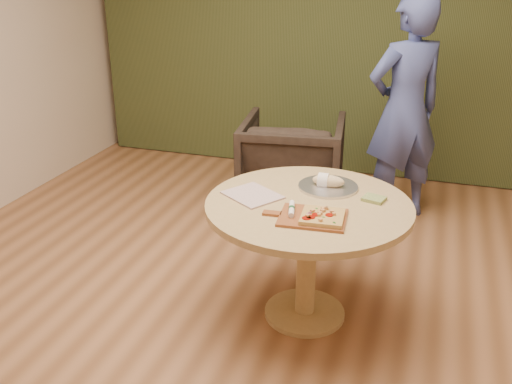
{
  "coord_description": "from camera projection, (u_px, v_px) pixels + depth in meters",
  "views": [
    {
      "loc": [
        0.99,
        -2.55,
        2.06
      ],
      "look_at": [
        0.08,
        0.25,
        0.81
      ],
      "focal_mm": 40.0,
      "sensor_mm": 36.0,
      "label": 1
    }
  ],
  "objects": [
    {
      "name": "room_shell",
      "position": [
        225.0,
        97.0,
        2.77
      ],
      "size": [
        5.04,
        6.04,
        2.84
      ],
      "color": "#9C653E",
      "rests_on": "ground"
    },
    {
      "name": "curtain",
      "position": [
        336.0,
        27.0,
        5.31
      ],
      "size": [
        4.8,
        0.14,
        2.78
      ],
      "primitive_type": "cube",
      "color": "#2D3518",
      "rests_on": "ground"
    },
    {
      "name": "serving_tray",
      "position": [
        328.0,
        187.0,
        3.4
      ],
      "size": [
        0.36,
        0.36,
        0.02
      ],
      "color": "silver",
      "rests_on": "pedestal_table"
    },
    {
      "name": "pedestal_table",
      "position": [
        308.0,
        225.0,
        3.25
      ],
      "size": [
        1.17,
        1.17,
        0.75
      ],
      "rotation": [
        0.0,
        0.0,
        -0.21
      ],
      "color": "tan",
      "rests_on": "ground"
    },
    {
      "name": "newspaper",
      "position": [
        252.0,
        195.0,
        3.29
      ],
      "size": [
        0.39,
        0.37,
        0.01
      ],
      "primitive_type": "cube",
      "rotation": [
        0.0,
        0.0,
        -0.59
      ],
      "color": "silver",
      "rests_on": "pedestal_table"
    },
    {
      "name": "pizza_paddle",
      "position": [
        311.0,
        217.0,
        3.01
      ],
      "size": [
        0.46,
        0.31,
        0.01
      ],
      "rotation": [
        0.0,
        0.0,
        0.08
      ],
      "color": "brown",
      "rests_on": "pedestal_table"
    },
    {
      "name": "green_packet",
      "position": [
        374.0,
        199.0,
        3.22
      ],
      "size": [
        0.14,
        0.13,
        0.02
      ],
      "primitive_type": "cube",
      "rotation": [
        0.0,
        0.0,
        -0.26
      ],
      "color": "olive",
      "rests_on": "pedestal_table"
    },
    {
      "name": "person_standing",
      "position": [
        404.0,
        111.0,
        4.47
      ],
      "size": [
        0.78,
        0.74,
        1.8
      ],
      "primitive_type": "imported",
      "rotation": [
        0.0,
        0.0,
        3.79
      ],
      "color": "#3F4B87",
      "rests_on": "ground"
    },
    {
      "name": "armchair",
      "position": [
        292.0,
        158.0,
        4.85
      ],
      "size": [
        0.93,
        0.88,
        0.86
      ],
      "primitive_type": "imported",
      "rotation": [
        0.0,
        0.0,
        3.27
      ],
      "color": "black",
      "rests_on": "ground"
    },
    {
      "name": "flatbread_pizza",
      "position": [
        322.0,
        216.0,
        2.97
      ],
      "size": [
        0.24,
        0.24,
        0.04
      ],
      "rotation": [
        0.0,
        0.0,
        0.08
      ],
      "color": "#B89347",
      "rests_on": "pizza_paddle"
    },
    {
      "name": "cutlery_roll",
      "position": [
        292.0,
        209.0,
        3.05
      ],
      "size": [
        0.07,
        0.2,
        0.03
      ],
      "rotation": [
        0.0,
        0.0,
        0.23
      ],
      "color": "silver",
      "rests_on": "pizza_paddle"
    },
    {
      "name": "bread_roll",
      "position": [
        327.0,
        181.0,
        3.39
      ],
      "size": [
        0.19,
        0.09,
        0.09
      ],
      "color": "#D2B780",
      "rests_on": "serving_tray"
    }
  ]
}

